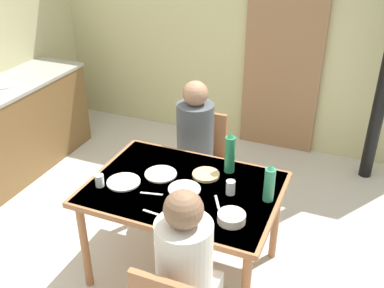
% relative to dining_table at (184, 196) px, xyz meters
% --- Properties ---
extents(ground_plane, '(6.08, 6.08, 0.00)m').
position_rel_dining_table_xyz_m(ground_plane, '(-0.42, -0.09, -0.67)').
color(ground_plane, beige).
extents(wall_back, '(4.29, 0.10, 2.71)m').
position_rel_dining_table_xyz_m(wall_back, '(-0.42, 2.25, 0.69)').
color(wall_back, '#C6C18C').
rests_on(wall_back, ground_plane).
extents(door_wooden, '(0.80, 0.05, 2.00)m').
position_rel_dining_table_xyz_m(door_wooden, '(0.17, 2.17, 0.33)').
color(door_wooden, '#916947').
rests_on(door_wooden, ground_plane).
extents(dining_table, '(1.28, 0.92, 0.74)m').
position_rel_dining_table_xyz_m(dining_table, '(0.00, 0.00, 0.00)').
color(dining_table, '#A06640').
rests_on(dining_table, ground_plane).
extents(chair_far_diner, '(0.40, 0.40, 0.87)m').
position_rel_dining_table_xyz_m(chair_far_diner, '(-0.20, 0.81, -0.17)').
color(chair_far_diner, '#A06640').
rests_on(chair_far_diner, ground_plane).
extents(person_near_diner, '(0.30, 0.37, 0.77)m').
position_rel_dining_table_xyz_m(person_near_diner, '(0.31, -0.68, 0.12)').
color(person_near_diner, silver).
rests_on(person_near_diner, ground_plane).
extents(person_far_diner, '(0.30, 0.37, 0.77)m').
position_rel_dining_table_xyz_m(person_far_diner, '(-0.20, 0.68, 0.12)').
color(person_far_diner, '#52525B').
rests_on(person_far_diner, ground_plane).
extents(water_bottle_green_near, '(0.07, 0.07, 0.26)m').
position_rel_dining_table_xyz_m(water_bottle_green_near, '(0.56, 0.07, 0.20)').
color(water_bottle_green_near, '#349166').
rests_on(water_bottle_green_near, dining_table).
extents(water_bottle_green_far, '(0.07, 0.07, 0.30)m').
position_rel_dining_table_xyz_m(water_bottle_green_far, '(0.22, 0.30, 0.22)').
color(water_bottle_green_far, '#267E50').
rests_on(water_bottle_green_far, dining_table).
extents(serving_bowl_center, '(0.17, 0.17, 0.05)m').
position_rel_dining_table_xyz_m(serving_bowl_center, '(0.41, -0.23, 0.10)').
color(serving_bowl_center, silver).
rests_on(serving_bowl_center, dining_table).
extents(dinner_plate_near_left, '(0.23, 0.23, 0.01)m').
position_rel_dining_table_xyz_m(dinner_plate_near_left, '(-0.39, -0.11, 0.08)').
color(dinner_plate_near_left, white).
rests_on(dinner_plate_near_left, dining_table).
extents(dinner_plate_near_right, '(0.22, 0.22, 0.01)m').
position_rel_dining_table_xyz_m(dinner_plate_near_right, '(0.02, -0.03, 0.08)').
color(dinner_plate_near_right, white).
rests_on(dinner_plate_near_right, dining_table).
extents(dinner_plate_far_center, '(0.22, 0.22, 0.01)m').
position_rel_dining_table_xyz_m(dinner_plate_far_center, '(-0.21, 0.08, 0.08)').
color(dinner_plate_far_center, white).
rests_on(dinner_plate_far_center, dining_table).
extents(drinking_glass_by_near_diner, '(0.06, 0.06, 0.10)m').
position_rel_dining_table_xyz_m(drinking_glass_by_near_diner, '(0.32, 0.04, 0.12)').
color(drinking_glass_by_near_diner, silver).
rests_on(drinking_glass_by_near_diner, dining_table).
extents(drinking_glass_by_far_diner, '(0.06, 0.06, 0.09)m').
position_rel_dining_table_xyz_m(drinking_glass_by_far_diner, '(-0.52, -0.21, 0.12)').
color(drinking_glass_by_far_diner, silver).
rests_on(drinking_glass_by_far_diner, dining_table).
extents(bread_plate_sliced, '(0.19, 0.19, 0.02)m').
position_rel_dining_table_xyz_m(bread_plate_sliced, '(0.09, 0.18, 0.09)').
color(bread_plate_sliced, '#DBB77A').
rests_on(bread_plate_sliced, dining_table).
extents(cutlery_knife_near, '(0.15, 0.05, 0.00)m').
position_rel_dining_table_xyz_m(cutlery_knife_near, '(-0.16, -0.16, 0.08)').
color(cutlery_knife_near, silver).
rests_on(cutlery_knife_near, dining_table).
extents(cutlery_fork_near, '(0.15, 0.03, 0.00)m').
position_rel_dining_table_xyz_m(cutlery_fork_near, '(-0.05, -0.34, 0.08)').
color(cutlery_fork_near, silver).
rests_on(cutlery_fork_near, dining_table).
extents(cutlery_knife_far, '(0.08, 0.14, 0.00)m').
position_rel_dining_table_xyz_m(cutlery_knife_far, '(0.27, -0.08, 0.08)').
color(cutlery_knife_far, silver).
rests_on(cutlery_knife_far, dining_table).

